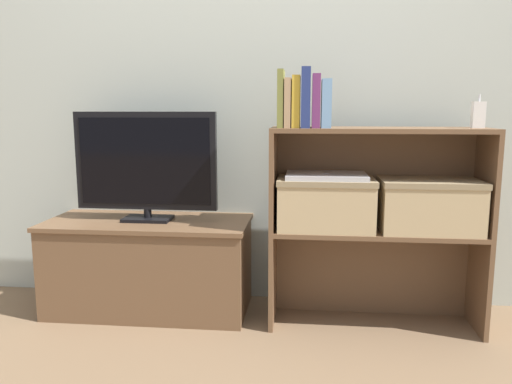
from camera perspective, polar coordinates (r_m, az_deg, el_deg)
name	(u,v)px	position (r m, az deg, el deg)	size (l,w,h in m)	color
ground_plane	(253,332)	(2.25, -0.40, -15.71)	(16.00, 16.00, 0.00)	brown
wall_back	(262,58)	(2.49, 0.74, 15.05)	(10.00, 0.05, 2.40)	#B2BCB2
tv_stand	(150,265)	(2.46, -12.06, -8.16)	(0.95, 0.43, 0.44)	brown
tv	(146,164)	(2.36, -12.48, 3.20)	(0.66, 0.14, 0.51)	black
bookshelf_lower_tier	(372,260)	(2.35, 13.15, -7.58)	(0.92, 0.29, 0.44)	brown
bookshelf_upper_tier	(376,164)	(2.26, 13.57, 3.15)	(0.92, 0.29, 0.44)	brown
book_olive	(281,99)	(2.13, 2.87, 10.57)	(0.03, 0.13, 0.24)	olive
book_tan	(288,103)	(2.13, 3.67, 10.09)	(0.03, 0.14, 0.20)	tan
book_mustard	(296,102)	(2.12, 4.61, 10.23)	(0.03, 0.13, 0.21)	gold
book_navy	(306,98)	(2.12, 5.72, 10.65)	(0.04, 0.15, 0.25)	navy
book_plum	(316,101)	(2.12, 6.89, 10.26)	(0.03, 0.13, 0.22)	#6B2D66
book_skyblue	(326,104)	(2.12, 8.03, 9.96)	(0.04, 0.13, 0.20)	#709ECC
baby_monitor	(478,115)	(2.28, 24.06, 8.08)	(0.05, 0.03, 0.14)	white
storage_basket_left	(326,201)	(2.19, 7.96, -1.04)	(0.42, 0.26, 0.22)	tan
storage_basket_right	(429,203)	(2.25, 19.20, -1.20)	(0.42, 0.26, 0.22)	tan
laptop	(326,176)	(2.17, 8.03, 1.85)	(0.35, 0.24, 0.02)	#BCBCC1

